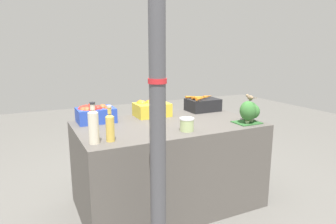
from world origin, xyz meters
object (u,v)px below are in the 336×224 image
at_px(carrot_crate, 203,104).
at_px(broccoli_pile, 250,111).
at_px(pickle_jar, 187,124).
at_px(juice_bottle_golden, 110,126).
at_px(support_pole, 157,100).
at_px(orange_crate, 152,108).
at_px(sparrow_bird, 250,97).
at_px(apple_crate, 95,113).
at_px(juice_bottle_cloudy, 94,126).

height_order(carrot_crate, broccoli_pile, broccoli_pile).
distance_m(carrot_crate, pickle_jar, 0.81).
xyz_separation_m(carrot_crate, broccoli_pile, (0.10, -0.61, 0.03)).
bearing_deg(juice_bottle_golden, pickle_jar, 0.03).
relative_size(support_pole, broccoli_pile, 8.98).
relative_size(orange_crate, sparrow_bird, 2.40).
height_order(support_pole, juice_bottle_golden, support_pole).
xyz_separation_m(pickle_jar, sparrow_bird, (0.61, -0.02, 0.18)).
distance_m(carrot_crate, sparrow_bird, 0.66).
relative_size(apple_crate, sparrow_bird, 2.40).
height_order(support_pole, pickle_jar, support_pole).
xyz_separation_m(juice_bottle_cloudy, pickle_jar, (0.74, 0.00, -0.07)).
bearing_deg(broccoli_pile, orange_crate, 137.49).
bearing_deg(carrot_crate, juice_bottle_golden, -152.12).
relative_size(orange_crate, juice_bottle_golden, 1.26).
xyz_separation_m(apple_crate, pickle_jar, (0.60, -0.61, -0.03)).
relative_size(support_pole, juice_bottle_cloudy, 7.65).
height_order(carrot_crate, juice_bottle_golden, juice_bottle_golden).
distance_m(apple_crate, broccoli_pile, 1.37).
bearing_deg(juice_bottle_cloudy, support_pole, -55.81).
xyz_separation_m(carrot_crate, pickle_jar, (-0.54, -0.61, -0.02)).
relative_size(carrot_crate, juice_bottle_cloudy, 1.11).
relative_size(broccoli_pile, juice_bottle_cloudy, 0.85).
distance_m(broccoli_pile, juice_bottle_cloudy, 1.37).
bearing_deg(apple_crate, orange_crate, 0.71).
height_order(apple_crate, orange_crate, apple_crate).
relative_size(juice_bottle_cloudy, sparrow_bird, 2.15).
distance_m(orange_crate, broccoli_pile, 0.92).
xyz_separation_m(carrot_crate, sparrow_bird, (0.08, -0.63, 0.16)).
bearing_deg(support_pole, broccoli_pile, 21.58).
relative_size(broccoli_pile, juice_bottle_golden, 0.96).
bearing_deg(apple_crate, juice_bottle_golden, -92.32).
height_order(apple_crate, juice_bottle_cloudy, juice_bottle_cloudy).
height_order(broccoli_pile, sparrow_bird, sparrow_bird).
xyz_separation_m(broccoli_pile, pickle_jar, (-0.63, 0.00, -0.05)).
bearing_deg(apple_crate, carrot_crate, 0.14).
bearing_deg(support_pole, sparrow_bird, 21.10).
xyz_separation_m(juice_bottle_cloudy, sparrow_bird, (1.35, -0.02, 0.10)).
xyz_separation_m(juice_bottle_golden, pickle_jar, (0.62, 0.00, -0.06)).
bearing_deg(broccoli_pile, pickle_jar, 179.74).
bearing_deg(juice_bottle_cloudy, apple_crate, 77.08).
bearing_deg(orange_crate, support_pole, -111.14).
bearing_deg(sparrow_bird, pickle_jar, 90.71).
bearing_deg(pickle_jar, sparrow_bird, -2.02).
bearing_deg(carrot_crate, pickle_jar, -131.20).
xyz_separation_m(apple_crate, juice_bottle_golden, (-0.02, -0.61, 0.03)).
bearing_deg(pickle_jar, apple_crate, 134.43).
xyz_separation_m(apple_crate, orange_crate, (0.56, 0.01, -0.00)).
xyz_separation_m(orange_crate, pickle_jar, (0.04, -0.62, -0.02)).
xyz_separation_m(apple_crate, sparrow_bird, (1.21, -0.63, 0.15)).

